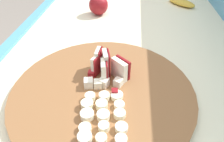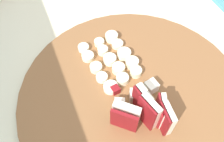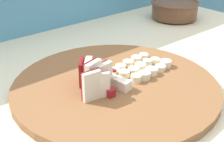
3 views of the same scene
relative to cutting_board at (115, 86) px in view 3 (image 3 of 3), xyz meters
The scene contains 6 objects.
tile_backsplash 0.54m from the cutting_board, 95.58° to the left, with size 2.40×0.04×1.31m, color #4C8EB2.
cutting_board is the anchor object (origin of this frame).
apple_wedge_fan 0.07m from the cutting_board, behind, with size 0.09×0.10×0.07m.
apple_dice_pile 0.02m from the cutting_board, 152.43° to the right, with size 0.08×0.09×0.02m.
banana_slice_rows 0.09m from the cutting_board, ahead, with size 0.15×0.11×0.02m.
ceramic_bowl 0.57m from the cutting_board, 26.89° to the left, with size 0.17×0.17×0.06m.
Camera 3 is at (-0.36, -0.50, 1.29)m, focal length 51.75 mm.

